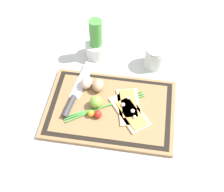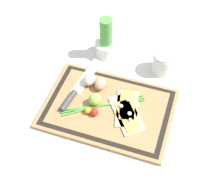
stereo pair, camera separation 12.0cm
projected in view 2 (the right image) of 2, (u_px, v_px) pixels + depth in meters
name	position (u px, v px, depth m)	size (l,w,h in m)	color
ground_plane	(109.00, 110.00, 1.21)	(6.00, 6.00, 0.00)	silver
cutting_board	(109.00, 108.00, 1.20)	(0.49, 0.34, 0.02)	#997047
pizza_slice_near	(127.00, 114.00, 1.17)	(0.18, 0.19, 0.02)	beige
pizza_slice_far	(127.00, 108.00, 1.18)	(0.12, 0.18, 0.02)	beige
knife	(75.00, 92.00, 1.23)	(0.07, 0.30, 0.02)	silver
egg_brown	(100.00, 84.00, 1.23)	(0.04, 0.06, 0.04)	tan
egg_pink	(90.00, 79.00, 1.25)	(0.04, 0.06, 0.04)	beige
lime	(95.00, 100.00, 1.18)	(0.05, 0.05, 0.05)	#7FB742
cherry_tomato_red	(95.00, 112.00, 1.16)	(0.03, 0.03, 0.03)	red
cherry_tomato_yellow	(88.00, 110.00, 1.17)	(0.03, 0.03, 0.03)	gold
scallion_bunch	(103.00, 106.00, 1.19)	(0.29, 0.19, 0.01)	#47933D
herb_pot	(106.00, 43.00, 1.34)	(0.10, 0.10, 0.19)	white
sauce_jar	(163.00, 63.00, 1.30)	(0.09, 0.09, 0.09)	silver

